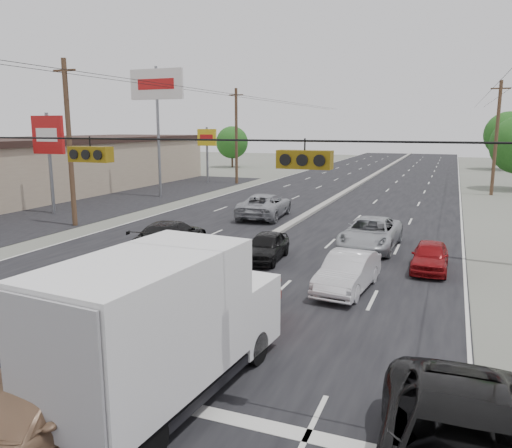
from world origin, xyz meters
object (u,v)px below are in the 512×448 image
Objects in this scene: box_truck at (166,325)px; tan_sedan at (36,411)px; utility_pole_right_c at (496,138)px; queue_car_b at (348,272)px; pole_sign_billboard at (157,93)px; queue_car_a at (266,247)px; pole_sign_far at (207,142)px; red_sedan at (223,306)px; tree_right_far at (508,135)px; queue_car_e at (430,257)px; tree_left_far at (232,142)px; pole_sign_mid at (48,141)px; queue_car_c at (370,234)px; oncoming_far at (265,206)px; utility_pole_left_c at (236,136)px; utility_pole_left_b at (69,143)px; oncoming_near at (171,236)px.

box_truck reaches higher than tan_sedan.
utility_pole_right_c is 32.26m from queue_car_b.
pole_sign_billboard is 24.21m from queue_car_a.
pole_sign_far is 46.65m from tan_sedan.
box_truck is 1.20× the size of tan_sedan.
red_sedan is 1.12× the size of queue_car_b.
tan_sedan is at bearing -66.96° from pole_sign_far.
utility_pole_right_c is 29.78m from pole_sign_billboard.
tree_right_far is 57.96m from queue_car_e.
pole_sign_far is at bearing -73.30° from tree_left_far.
tree_right_far is (33.00, 52.00, -0.16)m from pole_sign_mid.
tree_right_far reaches higher than box_truck.
queue_car_c reaches higher than queue_car_e.
oncoming_far is at bearing -26.70° from pole_sign_billboard.
utility_pole_right_c is at bearing 76.07° from queue_car_c.
queue_car_c is 0.95× the size of oncoming_far.
pole_sign_mid reaches higher than box_truck.
queue_car_c is at bearing 84.40° from tan_sedan.
queue_car_b is at bearing 117.17° from oncoming_far.
utility_pole_left_c reaches higher than tree_left_far.
utility_pole_left_b is 21.58m from queue_car_e.
red_sedan is (-9.50, -36.36, -4.31)m from utility_pole_right_c.
utility_pole_left_b is 1.00× the size of utility_pole_right_c.
tree_left_far is at bearing 149.90° from utility_pole_right_c.
utility_pole_left_b is 2.64× the size of queue_car_a.
queue_car_c is at bearing -31.60° from pole_sign_billboard.
pole_sign_far is at bearing -180.00° from utility_pole_right_c.
box_truck is at bearing -98.48° from queue_car_b.
utility_pole_left_c is 1.71× the size of oncoming_far.
utility_pole_left_c is 2.64× the size of queue_car_a.
utility_pole_left_c is at bearing 112.23° from queue_car_a.
utility_pole_right_c is 2.64× the size of queue_car_a.
queue_car_a is 0.71× the size of oncoming_near.
queue_car_a is (18.40, -6.30, -4.47)m from pole_sign_mid.
pole_sign_mid is at bearing -122.40° from tree_right_far.
pole_sign_far is 0.74× the size of tree_right_far.
pole_sign_billboard is at bearing -125.99° from tree_right_far.
queue_car_b is 1.18× the size of queue_car_e.
utility_pole_left_b reaches higher than pole_sign_mid.
utility_pole_left_b is at bearing -27.44° from oncoming_near.
utility_pole_left_b is at bearing -81.25° from pole_sign_billboard.
utility_pole_right_c is 28.51m from pole_sign_far.
pole_sign_far is 31.31m from oncoming_near.
utility_pole_right_c reaches higher than queue_car_c.
tree_right_far is at bearing 83.35° from utility_pole_right_c.
queue_car_b is at bearing -38.01° from queue_car_a.
pole_sign_billboard is at bearing -62.54° from oncoming_near.
queue_car_e is at bearing 72.46° from tan_sedan.
queue_car_a is at bearing 176.14° from oncoming_near.
red_sedan is at bearing -66.91° from utility_pole_left_c.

